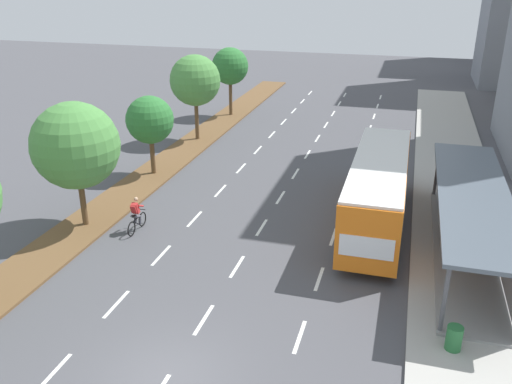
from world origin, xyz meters
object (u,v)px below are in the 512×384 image
(bus, at_px, (378,186))
(median_tree_fourth, at_px, (195,81))
(cyclist, at_px, (136,216))
(trash_bin, at_px, (454,338))
(median_tree_second, at_px, (76,146))
(median_tree_third, at_px, (150,120))
(bus_shelter, at_px, (477,217))
(median_tree_fifth, at_px, (230,66))

(bus, xyz_separation_m, median_tree_fourth, (-13.63, 10.76, 2.29))
(cyclist, height_order, trash_bin, cyclist)
(bus, relative_size, cyclist, 6.20)
(median_tree_second, xyz_separation_m, median_tree_third, (0.01, 7.41, -0.68))
(median_tree_fourth, bearing_deg, cyclist, -79.33)
(median_tree_second, bearing_deg, cyclist, 5.07)
(bus_shelter, bearing_deg, median_tree_second, -173.31)
(median_tree_second, relative_size, trash_bin, 7.08)
(median_tree_second, relative_size, median_tree_third, 1.27)
(cyclist, xyz_separation_m, median_tree_fourth, (-2.75, 14.59, 3.57))
(cyclist, distance_m, median_tree_third, 8.09)
(cyclist, relative_size, median_tree_fifth, 0.33)
(bus, height_order, median_tree_second, median_tree_second)
(bus, xyz_separation_m, median_tree_second, (-13.53, -4.07, 2.03))
(cyclist, bearing_deg, bus, 19.43)
(median_tree_fourth, xyz_separation_m, trash_bin, (16.83, -19.76, -3.79))
(median_tree_fifth, bearing_deg, cyclist, -83.10)
(bus, bearing_deg, median_tree_fifth, 126.69)
(bus, distance_m, median_tree_third, 13.99)
(bus_shelter, relative_size, bus, 1.18)
(median_tree_fourth, height_order, median_tree_fifth, median_tree_fourth)
(cyclist, relative_size, median_tree_second, 0.30)
(median_tree_second, bearing_deg, trash_bin, -16.44)
(median_tree_second, distance_m, trash_bin, 17.80)
(cyclist, bearing_deg, median_tree_fifth, 96.90)
(bus_shelter, xyz_separation_m, trash_bin, (-1.08, -7.02, -1.29))
(cyclist, bearing_deg, median_tree_second, -174.93)
(cyclist, relative_size, median_tree_third, 0.39)
(bus, height_order, cyclist, bus)
(bus, distance_m, cyclist, 11.60)
(median_tree_second, bearing_deg, bus, 16.75)
(median_tree_fifth, distance_m, trash_bin, 32.12)
(median_tree_third, relative_size, median_tree_fourth, 0.78)
(cyclist, height_order, median_tree_second, median_tree_second)
(trash_bin, bearing_deg, bus, 109.56)
(median_tree_third, distance_m, trash_bin, 20.98)
(bus_shelter, height_order, trash_bin, bus_shelter)
(median_tree_second, distance_m, median_tree_fourth, 14.83)
(bus_shelter, xyz_separation_m, median_tree_third, (-17.80, 5.33, 1.55))
(median_tree_second, bearing_deg, median_tree_fifth, 90.02)
(median_tree_fourth, distance_m, median_tree_fifth, 7.42)
(median_tree_third, xyz_separation_m, trash_bin, (16.72, -12.35, -2.84))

